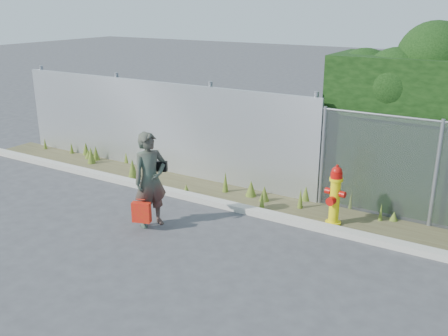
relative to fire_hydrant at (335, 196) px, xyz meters
name	(u,v)px	position (x,y,z in m)	size (l,w,h in m)	color
ground	(196,249)	(-1.64, -2.14, -0.57)	(80.00, 80.00, 0.00)	#3D3D40
curb	(247,210)	(-1.64, -0.34, -0.51)	(16.00, 0.22, 0.12)	#ACA99B
weed_strip	(262,196)	(-1.67, 0.36, -0.46)	(16.00, 1.30, 0.52)	#494329
corrugated_fence	(155,126)	(-4.89, 0.86, 0.53)	(8.50, 0.21, 2.30)	#B8BABF
fire_hydrant	(335,196)	(0.00, 0.00, 0.00)	(0.40, 0.35, 1.18)	yellow
woman	(150,180)	(-2.91, -1.75, 0.32)	(0.65, 0.43, 1.79)	#10674D
red_tote_bag	(141,212)	(-2.90, -2.05, -0.21)	(0.34, 0.13, 0.45)	#BD330A
black_shoulder_bag	(160,166)	(-2.86, -1.51, 0.52)	(0.25, 0.10, 0.19)	black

